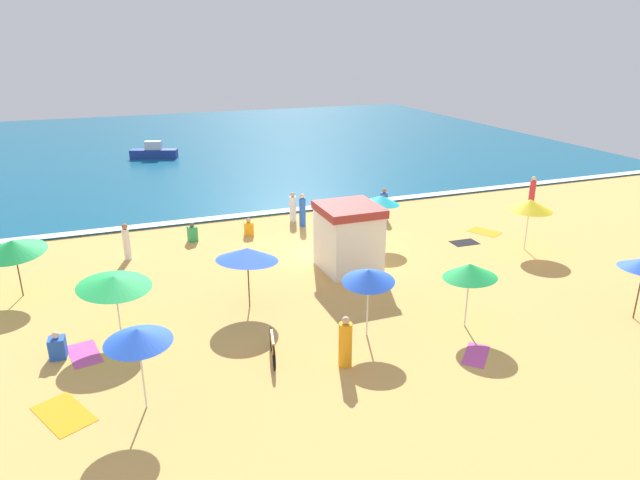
% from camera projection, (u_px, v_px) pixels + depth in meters
% --- Properties ---
extents(ground_plane, '(60.00, 60.00, 0.00)m').
position_uv_depth(ground_plane, '(321.00, 252.00, 25.18)').
color(ground_plane, '#E0A856').
extents(ocean_water, '(60.00, 44.00, 0.10)m').
position_uv_depth(ocean_water, '(208.00, 144.00, 49.75)').
color(ocean_water, '#0F567A').
rests_on(ocean_water, ground_plane).
extents(wave_breaker_foam, '(57.00, 0.70, 0.01)m').
position_uv_depth(wave_breaker_foam, '(280.00, 211.00, 30.67)').
color(wave_breaker_foam, white).
rests_on(wave_breaker_foam, ocean_water).
extents(lifeguard_cabana, '(2.35, 2.45, 2.74)m').
position_uv_depth(lifeguard_cabana, '(349.00, 237.00, 22.87)').
color(lifeguard_cabana, white).
rests_on(lifeguard_cabana, ground_plane).
extents(beach_umbrella_0, '(3.02, 3.04, 2.33)m').
position_uv_depth(beach_umbrella_0, '(14.00, 246.00, 20.24)').
color(beach_umbrella_0, '#4C3823').
rests_on(beach_umbrella_0, ground_plane).
extents(beach_umbrella_1, '(3.25, 3.25, 2.18)m').
position_uv_depth(beach_umbrella_1, '(114.00, 281.00, 17.53)').
color(beach_umbrella_1, silver).
rests_on(beach_umbrella_1, ground_plane).
extents(beach_umbrella_2, '(2.82, 2.82, 2.35)m').
position_uv_depth(beach_umbrella_2, '(530.00, 205.00, 24.79)').
color(beach_umbrella_2, silver).
rests_on(beach_umbrella_2, ground_plane).
extents(beach_umbrella_3, '(2.02, 2.03, 2.33)m').
position_uv_depth(beach_umbrella_3, '(138.00, 336.00, 13.91)').
color(beach_umbrella_3, silver).
rests_on(beach_umbrella_3, ground_plane).
extents(beach_umbrella_4, '(2.47, 2.46, 2.30)m').
position_uv_depth(beach_umbrella_4, '(470.00, 271.00, 18.06)').
color(beach_umbrella_4, silver).
rests_on(beach_umbrella_4, ground_plane).
extents(beach_umbrella_5, '(2.02, 2.01, 2.29)m').
position_uv_depth(beach_umbrella_5, '(381.00, 200.00, 25.72)').
color(beach_umbrella_5, silver).
rests_on(beach_umbrella_5, ground_plane).
extents(beach_umbrella_7, '(3.07, 3.07, 2.34)m').
position_uv_depth(beach_umbrella_7, '(247.00, 254.00, 19.37)').
color(beach_umbrella_7, '#4C3823').
rests_on(beach_umbrella_7, ground_plane).
extents(beach_umbrella_8, '(2.33, 2.34, 2.36)m').
position_uv_depth(beach_umbrella_8, '(368.00, 276.00, 17.47)').
color(beach_umbrella_8, silver).
rests_on(beach_umbrella_8, ground_plane).
extents(parked_bicycle, '(0.44, 1.79, 0.76)m').
position_uv_depth(parked_bicycle, '(273.00, 347.00, 16.74)').
color(parked_bicycle, black).
rests_on(parked_bicycle, ground_plane).
extents(beachgoer_0, '(0.46, 0.46, 0.92)m').
position_uv_depth(beachgoer_0, '(192.00, 233.00, 26.35)').
color(beachgoer_0, green).
rests_on(beachgoer_0, ground_plane).
extents(beachgoer_1, '(0.49, 0.49, 0.86)m').
position_uv_depth(beachgoer_1, '(57.00, 347.00, 16.79)').
color(beachgoer_1, blue).
rests_on(beachgoer_1, ground_plane).
extents(beachgoer_2, '(0.43, 0.43, 1.55)m').
position_uv_depth(beachgoer_2, '(293.00, 208.00, 29.07)').
color(beachgoer_2, white).
rests_on(beachgoer_2, ground_plane).
extents(beachgoer_3, '(0.52, 0.52, 1.62)m').
position_uv_depth(beachgoer_3, '(384.00, 205.00, 29.56)').
color(beachgoer_3, blue).
rests_on(beachgoer_3, ground_plane).
extents(beachgoer_4, '(0.56, 0.56, 1.59)m').
position_uv_depth(beachgoer_4, '(345.00, 343.00, 16.25)').
color(beachgoer_4, orange).
rests_on(beachgoer_4, ground_plane).
extents(beachgoer_5, '(0.47, 0.47, 0.86)m').
position_uv_depth(beachgoer_5, '(249.00, 228.00, 27.16)').
color(beachgoer_5, orange).
rests_on(beachgoer_5, ground_plane).
extents(beachgoer_6, '(0.42, 0.42, 1.62)m').
position_uv_depth(beachgoer_6, '(126.00, 242.00, 24.06)').
color(beachgoer_6, white).
rests_on(beachgoer_6, ground_plane).
extents(beachgoer_7, '(0.46, 0.46, 1.62)m').
position_uv_depth(beachgoer_7, '(532.00, 191.00, 32.03)').
color(beachgoer_7, red).
rests_on(beachgoer_7, ground_plane).
extents(beachgoer_8, '(0.42, 0.42, 1.69)m').
position_uv_depth(beachgoer_8, '(302.00, 211.00, 28.31)').
color(beachgoer_8, blue).
rests_on(beachgoer_8, ground_plane).
extents(beach_towel_0, '(1.10, 1.67, 0.01)m').
position_uv_depth(beach_towel_0, '(84.00, 354.00, 17.08)').
color(beach_towel_0, '#D84CA5').
rests_on(beach_towel_0, ground_plane).
extents(beach_towel_1, '(1.44, 1.44, 0.01)m').
position_uv_depth(beach_towel_1, '(476.00, 355.00, 17.02)').
color(beach_towel_1, '#D84CA5').
rests_on(beach_towel_1, ground_plane).
extents(beach_towel_2, '(1.25, 0.86, 0.01)m').
position_uv_depth(beach_towel_2, '(464.00, 243.00, 26.26)').
color(beach_towel_2, black).
rests_on(beach_towel_2, ground_plane).
extents(beach_towel_3, '(1.69, 2.03, 0.01)m').
position_uv_depth(beach_towel_3, '(64.00, 414.00, 14.36)').
color(beach_towel_3, orange).
rests_on(beach_towel_3, ground_plane).
extents(beach_towel_4, '(1.51, 1.73, 0.01)m').
position_uv_depth(beach_towel_4, '(485.00, 232.00, 27.70)').
color(beach_towel_4, orange).
rests_on(beach_towel_4, ground_plane).
extents(small_boat_0, '(3.67, 2.03, 1.33)m').
position_uv_depth(small_boat_0, '(154.00, 152.00, 43.78)').
color(small_boat_0, navy).
rests_on(small_boat_0, ocean_water).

